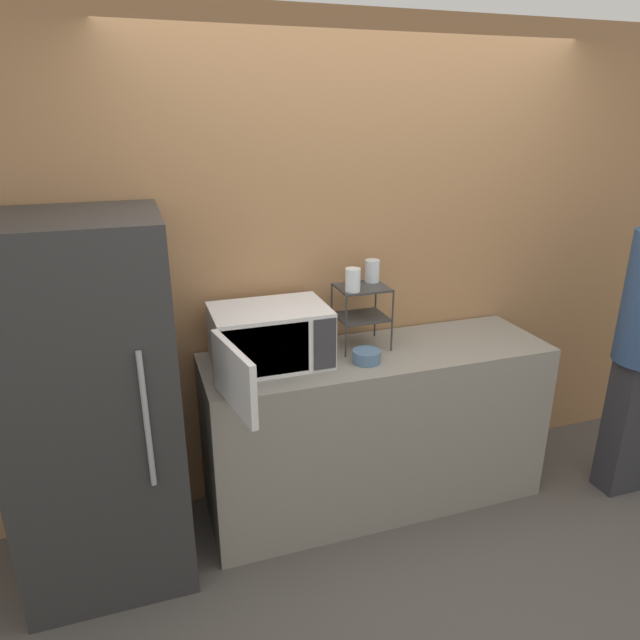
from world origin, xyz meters
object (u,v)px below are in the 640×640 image
Objects in this scene: dish_rack at (362,304)px; glass_front_left at (353,280)px; bowl at (366,357)px; microwave at (268,338)px; glass_back_right at (372,271)px; refrigerator at (95,407)px.

dish_rack is 0.18m from glass_front_left.
bowl is at bearing -80.63° from glass_front_left.
glass_back_right reaches higher than microwave.
dish_rack is 1.40m from refrigerator.
glass_front_left is 0.21m from glass_back_right.
refrigerator reaches higher than bowl.
glass_front_left reaches higher than microwave.
refrigerator is (-1.31, 0.05, -0.09)m from bowl.
refrigerator reaches higher than microwave.
microwave is at bearing -177.48° from glass_front_left.
bowl is (0.48, -0.13, -0.12)m from microwave.
glass_back_right is 1.53m from refrigerator.
microwave is 0.54m from dish_rack.
refrigerator reaches higher than glass_back_right.
dish_rack is 0.30m from bowl.
glass_front_left is 0.40m from bowl.
dish_rack is 2.36× the size of bowl.
bowl is at bearing -116.67° from glass_back_right.
glass_front_left is at bearing 99.37° from bowl.
glass_front_left is 1.00× the size of glass_back_right.
glass_front_left is at bearing -142.54° from dish_rack.
refrigerator is at bearing -174.86° from microwave.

